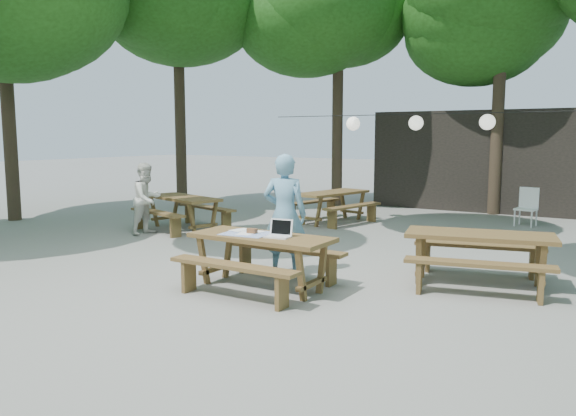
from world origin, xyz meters
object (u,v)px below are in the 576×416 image
(main_picnic_table, at_px, (261,261))
(picnic_table_nw, at_px, (183,213))
(woman, at_px, (285,214))
(second_person, at_px, (147,199))
(plastic_chair, at_px, (526,215))

(main_picnic_table, bearing_deg, picnic_table_nw, 143.92)
(woman, distance_m, second_person, 4.59)
(main_picnic_table, distance_m, plastic_chair, 8.04)
(picnic_table_nw, relative_size, plastic_chair, 2.51)
(picnic_table_nw, distance_m, plastic_chair, 7.96)
(second_person, bearing_deg, plastic_chair, -51.86)
(second_person, height_order, plastic_chair, second_person)
(picnic_table_nw, relative_size, woman, 1.23)
(woman, xyz_separation_m, plastic_chair, (2.38, 6.84, -0.66))
(picnic_table_nw, xyz_separation_m, woman, (4.11, -2.23, 0.53))
(woman, height_order, second_person, woman)
(main_picnic_table, height_order, picnic_table_nw, same)
(picnic_table_nw, xyz_separation_m, second_person, (-0.26, -0.83, 0.38))
(plastic_chair, bearing_deg, second_person, -133.69)
(woman, bearing_deg, main_picnic_table, 84.61)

